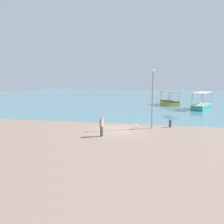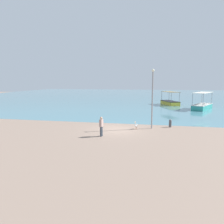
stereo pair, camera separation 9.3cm
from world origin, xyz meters
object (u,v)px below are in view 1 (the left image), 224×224
(fishing_boat_near_left, at_px, (170,102))
(lamp_post, at_px, (152,96))
(fishing_boat_outer, at_px, (202,106))
(pelican, at_px, (136,125))
(mooring_bollard, at_px, (170,123))
(fisherman_standing, at_px, (102,126))

(fishing_boat_near_left, height_order, lamp_post, lamp_post)
(fishing_boat_outer, xyz_separation_m, fishing_boat_near_left, (-4.82, 5.94, -0.04))
(fishing_boat_near_left, relative_size, pelican, 6.51)
(fishing_boat_near_left, bearing_deg, mooring_bollard, -93.07)
(fishing_boat_outer, xyz_separation_m, fisherman_standing, (-11.96, -20.45, 0.33))
(pelican, xyz_separation_m, lamp_post, (1.49, 0.62, 2.90))
(fishing_boat_outer, bearing_deg, lamp_post, -115.45)
(fisherman_standing, bearing_deg, pelican, 52.06)
(pelican, bearing_deg, fisherman_standing, -127.94)
(lamp_post, distance_m, mooring_bollard, 3.55)
(pelican, height_order, lamp_post, lamp_post)
(fishing_boat_near_left, bearing_deg, pelican, -101.05)
(fishing_boat_near_left, relative_size, fisherman_standing, 3.08)
(mooring_bollard, distance_m, fisherman_standing, 7.84)
(pelican, distance_m, fisherman_standing, 4.34)
(pelican, bearing_deg, mooring_bollard, 25.99)
(fishing_boat_outer, xyz_separation_m, pelican, (-9.31, -17.05, -0.21))
(lamp_post, bearing_deg, pelican, -157.57)
(fishing_boat_near_left, bearing_deg, lamp_post, -97.63)
(pelican, bearing_deg, lamp_post, 22.43)
(pelican, height_order, mooring_bollard, mooring_bollard)
(fishing_boat_near_left, relative_size, lamp_post, 0.89)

